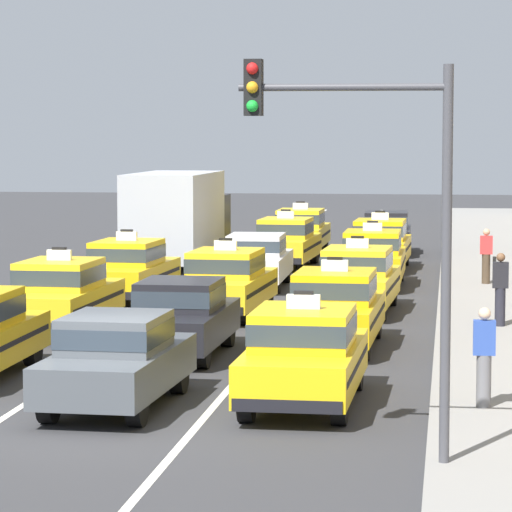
{
  "coord_description": "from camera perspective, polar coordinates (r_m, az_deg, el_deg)",
  "views": [
    {
      "loc": [
        5.5,
        -21.53,
        4.65
      ],
      "look_at": [
        0.43,
        15.45,
        1.3
      ],
      "focal_mm": 99.75,
      "sensor_mm": 36.0,
      "label": 1
    }
  ],
  "objects": [
    {
      "name": "ground_plane",
      "position": [
        22.7,
        -6.42,
        -6.72
      ],
      "size": [
        160.0,
        160.0,
        0.0
      ],
      "primitive_type": "plane",
      "color": "#353538"
    },
    {
      "name": "taxi_center_sixth",
      "position": [
        53.02,
        1.8,
        1.05
      ],
      "size": [
        1.87,
        4.58,
        1.96
      ],
      "color": "black",
      "rests_on": "ground"
    },
    {
      "name": "lane_stripe_left_center",
      "position": [
        42.39,
        -1.88,
        -1.17
      ],
      "size": [
        0.14,
        80.0,
        0.01
      ],
      "primitive_type": "cube",
      "color": "silver",
      "rests_on": "ground"
    },
    {
      "name": "box_truck_left_fourth",
      "position": [
        45.51,
        -3.11,
        1.5
      ],
      "size": [
        2.41,
        7.0,
        3.27
      ],
      "color": "black",
      "rests_on": "ground"
    },
    {
      "name": "sedan_center_nearest",
      "position": [
        23.81,
        -5.62,
        -4.08
      ],
      "size": [
        1.94,
        4.37,
        1.58
      ],
      "color": "black",
      "rests_on": "ground"
    },
    {
      "name": "taxi_right_fourth",
      "position": [
        41.98,
        4.7,
        -0.04
      ],
      "size": [
        1.83,
        4.56,
        1.96
      ],
      "color": "black",
      "rests_on": "ground"
    },
    {
      "name": "taxi_left_second",
      "position": [
        32.86,
        -7.82,
        -1.51
      ],
      "size": [
        1.96,
        4.61,
        1.96
      ],
      "color": "black",
      "rests_on": "ground"
    },
    {
      "name": "taxi_center_fifth",
      "position": [
        47.71,
        1.21,
        0.59
      ],
      "size": [
        2.0,
        4.63,
        1.96
      ],
      "color": "black",
      "rests_on": "ground"
    },
    {
      "name": "taxi_right_second",
      "position": [
        30.12,
        3.19,
        -2.07
      ],
      "size": [
        1.92,
        4.6,
        1.96
      ],
      "color": "black",
      "rests_on": "ground"
    },
    {
      "name": "pedestrian_mid_block",
      "position": [
        23.29,
        9.13,
        -4.01
      ],
      "size": [
        0.36,
        0.24,
        1.63
      ],
      "color": "slate",
      "rests_on": "sidewalk_curb"
    },
    {
      "name": "taxi_left_third",
      "position": [
        38.4,
        -5.15,
        -0.53
      ],
      "size": [
        2.02,
        4.64,
        1.96
      ],
      "color": "black",
      "rests_on": "ground"
    },
    {
      "name": "sedan_center_fourth",
      "position": [
        41.54,
        0.02,
        -0.12
      ],
      "size": [
        1.83,
        4.33,
        1.58
      ],
      "color": "black",
      "rests_on": "ground"
    },
    {
      "name": "taxi_right_third",
      "position": [
        35.99,
        4.1,
        -0.9
      ],
      "size": [
        1.99,
        4.63,
        1.96
      ],
      "color": "black",
      "rests_on": "ground"
    },
    {
      "name": "lane_stripe_center_right",
      "position": [
        41.97,
        2.43,
        -1.23
      ],
      "size": [
        0.14,
        80.0,
        0.01
      ],
      "primitive_type": "cube",
      "color": "silver",
      "rests_on": "ground"
    },
    {
      "name": "taxi_right_nearest",
      "position": [
        23.88,
        1.94,
        -3.96
      ],
      "size": [
        1.89,
        4.59,
        1.96
      ],
      "color": "black",
      "rests_on": "ground"
    },
    {
      "name": "sedan_center_second",
      "position": [
        29.05,
        -3.04,
        -2.4
      ],
      "size": [
        1.82,
        4.32,
        1.58
      ],
      "color": "black",
      "rests_on": "ground"
    },
    {
      "name": "taxi_center_third",
      "position": [
        35.23,
        -1.19,
        -1.02
      ],
      "size": [
        2.02,
        4.64,
        1.96
      ],
      "color": "black",
      "rests_on": "ground"
    },
    {
      "name": "sedan_right_sixth",
      "position": [
        52.99,
        5.26,
        0.99
      ],
      "size": [
        1.84,
        4.33,
        1.58
      ],
      "color": "black",
      "rests_on": "ground"
    },
    {
      "name": "pedestrian_far_corner",
      "position": [
        32.9,
        9.77,
        -1.31
      ],
      "size": [
        0.36,
        0.24,
        1.68
      ],
      "color": "#23232D",
      "rests_on": "sidewalk_curb"
    },
    {
      "name": "pedestrian_trailing",
      "position": [
        41.83,
        9.23,
        -0.01
      ],
      "size": [
        0.47,
        0.24,
        1.61
      ],
      "color": "#473828",
      "rests_on": "sidewalk_curb"
    },
    {
      "name": "traffic_light_pole",
      "position": [
        19.09,
        4.77,
        2.64
      ],
      "size": [
        2.87,
        0.33,
        5.58
      ],
      "color": "#47474C",
      "rests_on": "ground"
    },
    {
      "name": "taxi_right_fifth",
      "position": [
        47.09,
        5.0,
        0.51
      ],
      "size": [
        1.93,
        4.6,
        1.96
      ],
      "color": "black",
      "rests_on": "ground"
    }
  ]
}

